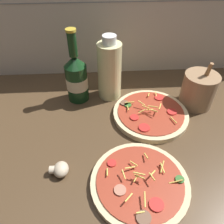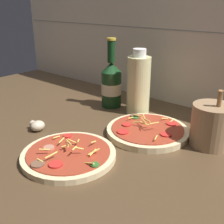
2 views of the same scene
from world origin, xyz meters
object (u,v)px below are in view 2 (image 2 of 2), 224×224
(pizza_near, at_px, (69,155))
(beer_bottle, at_px, (111,84))
(utensil_crock, at_px, (212,125))
(oil_bottle, at_px, (138,84))
(mushroom_left, at_px, (37,126))
(pizza_far, at_px, (147,131))

(pizza_near, bearing_deg, beer_bottle, 114.74)
(beer_bottle, relative_size, utensil_crock, 1.55)
(pizza_near, bearing_deg, utensil_crock, 51.06)
(oil_bottle, relative_size, mushroom_left, 4.72)
(pizza_near, distance_m, beer_bottle, 0.40)
(pizza_near, height_order, mushroom_left, pizza_near)
(pizza_near, xyz_separation_m, utensil_crock, (0.24, 0.30, 0.05))
(oil_bottle, bearing_deg, pizza_far, -44.84)
(beer_bottle, height_order, mushroom_left, beer_bottle)
(pizza_far, bearing_deg, beer_bottle, 154.66)
(pizza_far, distance_m, oil_bottle, 0.20)
(pizza_far, relative_size, beer_bottle, 0.97)
(pizza_near, height_order, pizza_far, pizza_far)
(oil_bottle, bearing_deg, beer_bottle, -173.72)
(pizza_near, distance_m, utensil_crock, 0.39)
(pizza_near, xyz_separation_m, pizza_far, (0.07, 0.24, 0.00))
(pizza_far, distance_m, beer_bottle, 0.28)
(oil_bottle, xyz_separation_m, mushroom_left, (-0.14, -0.33, -0.09))
(utensil_crock, bearing_deg, mushroom_left, -149.81)
(mushroom_left, relative_size, utensil_crock, 0.29)
(mushroom_left, xyz_separation_m, utensil_crock, (0.44, 0.26, 0.04))
(beer_bottle, distance_m, oil_bottle, 0.11)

